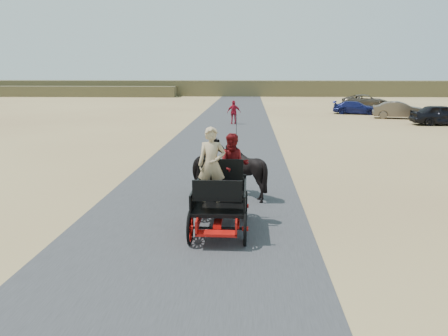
# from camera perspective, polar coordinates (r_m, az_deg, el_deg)

# --- Properties ---
(ground) EXTENTS (140.00, 140.00, 0.00)m
(ground) POSITION_cam_1_polar(r_m,az_deg,el_deg) (10.53, -4.83, -8.64)
(ground) COLOR tan
(road) EXTENTS (6.00, 140.00, 0.01)m
(road) POSITION_cam_1_polar(r_m,az_deg,el_deg) (10.53, -4.83, -8.61)
(road) COLOR #38383A
(road) RESTS_ON ground
(ridge_far) EXTENTS (140.00, 6.00, 2.40)m
(ridge_far) POSITION_cam_1_polar(r_m,az_deg,el_deg) (71.78, 2.29, 10.39)
(ridge_far) COLOR brown
(ridge_far) RESTS_ON ground
(ridge_near) EXTENTS (40.00, 4.00, 1.60)m
(ridge_near) POSITION_cam_1_polar(r_m,az_deg,el_deg) (74.73, -21.78, 9.30)
(ridge_near) COLOR brown
(ridge_near) RESTS_ON ground
(carriage) EXTENTS (1.30, 2.40, 0.72)m
(carriage) POSITION_cam_1_polar(r_m,az_deg,el_deg) (10.65, -0.52, -6.28)
(carriage) COLOR black
(carriage) RESTS_ON ground
(horse_left) EXTENTS (0.91, 2.01, 1.70)m
(horse_left) POSITION_cam_1_polar(r_m,az_deg,el_deg) (13.45, -1.98, -0.15)
(horse_left) COLOR black
(horse_left) RESTS_ON ground
(horse_right) EXTENTS (1.37, 1.54, 1.70)m
(horse_right) POSITION_cam_1_polar(r_m,az_deg,el_deg) (13.39, 2.71, -0.21)
(horse_right) COLOR black
(horse_right) RESTS_ON ground
(driver_man) EXTENTS (0.66, 0.43, 1.80)m
(driver_man) POSITION_cam_1_polar(r_m,az_deg,el_deg) (10.38, -1.61, 0.44)
(driver_man) COLOR tan
(driver_man) RESTS_ON carriage
(passenger_woman) EXTENTS (0.77, 0.60, 1.58)m
(passenger_woman) POSITION_cam_1_polar(r_m,az_deg,el_deg) (10.91, 1.26, 0.43)
(passenger_woman) COLOR #660C0F
(passenger_woman) RESTS_ON carriage
(pedestrian) EXTENTS (1.05, 0.54, 1.73)m
(pedestrian) POSITION_cam_1_polar(r_m,az_deg,el_deg) (32.36, 1.30, 7.28)
(pedestrian) COLOR #A71327
(pedestrian) RESTS_ON ground
(car_a) EXTENTS (4.34, 1.77, 1.48)m
(car_a) POSITION_cam_1_polar(r_m,az_deg,el_deg) (35.47, 26.61, 6.23)
(car_a) COLOR black
(car_a) RESTS_ON ground
(car_b) EXTENTS (4.44, 2.35, 1.39)m
(car_b) POSITION_cam_1_polar(r_m,az_deg,el_deg) (38.99, 21.94, 7.03)
(car_b) COLOR brown
(car_b) RESTS_ON ground
(car_c) EXTENTS (4.34, 2.60, 1.18)m
(car_c) POSITION_cam_1_polar(r_m,az_deg,el_deg) (41.90, 16.82, 7.56)
(car_c) COLOR navy
(car_c) RESTS_ON ground
(car_d) EXTENTS (5.24, 2.89, 1.39)m
(car_d) POSITION_cam_1_polar(r_m,az_deg,el_deg) (49.85, 18.06, 8.30)
(car_d) COLOR brown
(car_d) RESTS_ON ground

